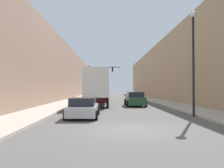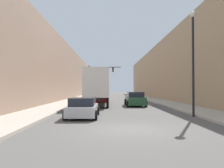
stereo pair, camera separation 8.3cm
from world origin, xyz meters
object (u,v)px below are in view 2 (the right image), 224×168
object	(u,v)px
semi_truck	(99,86)
street_lamp	(193,50)
suv_car	(135,99)
traffic_signal_gantry	(98,75)
sedan_car	(83,108)

from	to	relation	value
semi_truck	street_lamp	distance (m)	14.06
suv_car	traffic_signal_gantry	distance (m)	19.78
sedan_car	suv_car	world-z (taller)	suv_car
traffic_signal_gantry	street_lamp	size ratio (longest dim) A/B	0.88
semi_truck	sedan_car	distance (m)	12.01
traffic_signal_gantry	semi_truck	bearing A→B (deg)	-86.70
street_lamp	suv_car	bearing A→B (deg)	107.22
semi_truck	suv_car	bearing A→B (deg)	-29.68
sedan_car	street_lamp	xyz separation A→B (m)	(7.68, 0.04, 4.06)
semi_truck	street_lamp	bearing A→B (deg)	-58.91
suv_car	street_lamp	xyz separation A→B (m)	(2.93, -9.45, 3.95)
semi_truck	sedan_car	xyz separation A→B (m)	(-0.53, -11.89, -1.60)
semi_truck	suv_car	size ratio (longest dim) A/B	2.89
semi_truck	sedan_car	bearing A→B (deg)	-92.53
semi_truck	street_lamp	size ratio (longest dim) A/B	1.73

